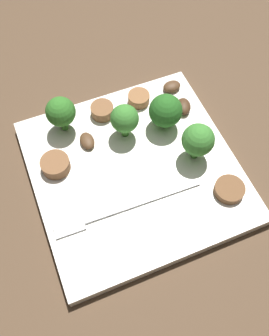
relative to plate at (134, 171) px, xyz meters
The scene contains 14 objects.
ground_plane 0.01m from the plate, ahead, with size 1.40×1.40×0.00m, color #4C3826.
plate is the anchor object (origin of this frame).
fork 0.06m from the plate, 49.21° to the left, with size 0.18×0.02×0.00m.
broccoli_floret_0 0.09m from the plate, behind, with size 0.04×0.04×0.06m.
broccoli_floret_1 0.12m from the plate, 55.49° to the right, with size 0.04×0.04×0.05m.
broccoli_floret_2 0.07m from the plate, 98.62° to the right, with size 0.04×0.04×0.05m.
broccoli_floret_3 0.09m from the plate, 142.99° to the right, with size 0.04×0.04×0.05m.
sausage_slice_0 0.12m from the plate, 141.92° to the left, with size 0.04×0.04×0.01m, color brown.
sausage_slice_1 0.11m from the plate, 115.27° to the right, with size 0.03×0.03×0.01m, color brown.
sausage_slice_2 0.10m from the plate, 84.90° to the right, with size 0.03×0.03×0.01m, color brown.
sausage_slice_3 0.10m from the plate, 22.34° to the right, with size 0.04×0.04×0.02m, color brown.
mushroom_0 0.07m from the plate, 53.63° to the right, with size 0.03×0.02×0.01m, color #4C331E.
mushroom_1 0.11m from the plate, 147.85° to the right, with size 0.03×0.02×0.01m, color #422B19.
mushroom_3 0.14m from the plate, 134.31° to the right, with size 0.03×0.02×0.01m, color #4C331E.
Camera 1 is at (0.08, 0.21, 0.42)m, focal length 39.69 mm.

